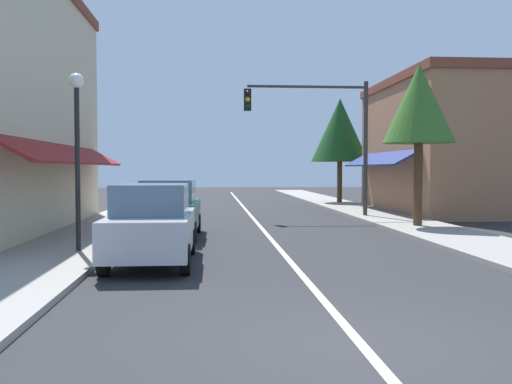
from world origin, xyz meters
TOP-DOWN VIEW (x-y plane):
  - ground_plane at (0.00, 18.00)m, footprint 80.00×80.00m
  - sidewalk_left at (-5.50, 18.00)m, footprint 2.60×56.00m
  - sidewalk_right at (5.50, 18.00)m, footprint 2.60×56.00m
  - lane_center_stripe at (0.00, 18.00)m, footprint 0.14×52.00m
  - storefront_right_block at (8.85, 20.00)m, footprint 5.43×10.20m
  - parked_car_nearest_left at (-3.09, 6.02)m, footprint 1.80×4.11m
  - parked_car_second_left at (-3.06, 10.74)m, footprint 1.87×4.14m
  - traffic_signal_mast_arm at (2.99, 17.05)m, footprint 5.30×0.50m
  - street_lamp_left_near at (-4.99, 7.40)m, footprint 0.36×0.36m
  - tree_right_near at (5.45, 12.71)m, footprint 2.50×2.50m
  - tree_right_far at (5.87, 26.53)m, footprint 3.41×3.41m

SIDE VIEW (x-z plane):
  - ground_plane at x=0.00m, z-range 0.00..0.00m
  - lane_center_stripe at x=0.00m, z-range 0.00..0.01m
  - sidewalk_left at x=-5.50m, z-range 0.00..0.12m
  - sidewalk_right at x=5.50m, z-range 0.00..0.12m
  - parked_car_nearest_left at x=-3.09m, z-range -0.01..1.76m
  - parked_car_second_left at x=-3.06m, z-range -0.01..1.76m
  - street_lamp_left_near at x=-4.99m, z-range 0.80..5.19m
  - storefront_right_block at x=8.85m, z-range 0.00..6.46m
  - traffic_signal_mast_arm at x=2.99m, z-range 1.08..6.89m
  - tree_right_near at x=5.45m, z-range 1.46..7.21m
  - tree_right_far at x=5.87m, z-range 1.26..7.55m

